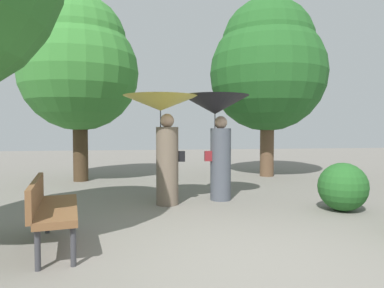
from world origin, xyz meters
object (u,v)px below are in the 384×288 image
(person_left, at_px, (163,124))
(tree_near_right, at_px, (268,64))
(person_right, at_px, (217,121))
(park_bench, at_px, (50,206))
(tree_mid_left, at_px, (79,63))

(person_left, xyz_separation_m, tree_near_right, (3.36, 3.49, 1.84))
(person_left, bearing_deg, person_right, -84.88)
(person_right, xyz_separation_m, park_bench, (-2.57, -2.42, -1.08))
(person_left, xyz_separation_m, park_bench, (-1.49, -2.16, -1.01))
(person_left, height_order, park_bench, person_left)
(park_bench, bearing_deg, tree_mid_left, -4.87)
(park_bench, height_order, tree_near_right, tree_near_right)
(person_left, xyz_separation_m, tree_mid_left, (-2.05, 3.30, 1.70))
(person_left, distance_m, person_right, 1.12)
(tree_mid_left, bearing_deg, person_left, -58.17)
(person_right, bearing_deg, tree_near_right, -43.55)
(park_bench, bearing_deg, person_right, -57.43)
(person_left, height_order, tree_near_right, tree_near_right)
(tree_near_right, bearing_deg, park_bench, -130.64)
(person_right, distance_m, tree_mid_left, 4.66)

